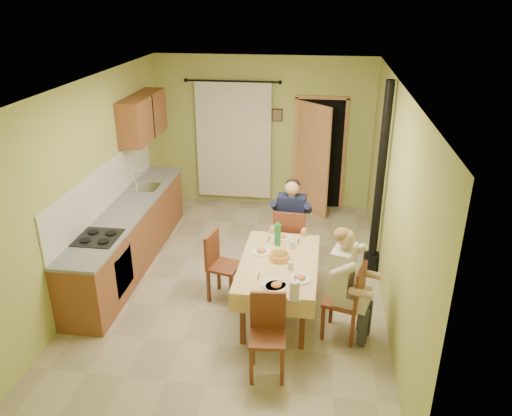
# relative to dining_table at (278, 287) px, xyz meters

# --- Properties ---
(floor) EXTENTS (4.00, 6.00, 0.01)m
(floor) POSITION_rel_dining_table_xyz_m (-0.63, 0.61, -0.38)
(floor) COLOR tan
(floor) RESTS_ON ground
(room_shell) EXTENTS (4.04, 6.04, 2.82)m
(room_shell) POSITION_rel_dining_table_xyz_m (-0.63, 0.61, 1.44)
(room_shell) COLOR #B3BC60
(room_shell) RESTS_ON ground
(kitchen_run) EXTENTS (0.64, 3.64, 1.56)m
(kitchen_run) POSITION_rel_dining_table_xyz_m (-2.34, 1.01, 0.10)
(kitchen_run) COLOR brown
(kitchen_run) RESTS_ON ground
(upper_cabinets) EXTENTS (0.35, 1.40, 0.70)m
(upper_cabinets) POSITION_rel_dining_table_xyz_m (-2.45, 2.31, 1.57)
(upper_cabinets) COLOR brown
(upper_cabinets) RESTS_ON room_shell
(curtain) EXTENTS (1.70, 0.07, 2.22)m
(curtain) POSITION_rel_dining_table_xyz_m (-1.18, 3.51, 0.88)
(curtain) COLOR black
(curtain) RESTS_ON ground
(doorway) EXTENTS (0.96, 0.63, 2.15)m
(doorway) POSITION_rel_dining_table_xyz_m (0.36, 3.44, 0.67)
(doorway) COLOR black
(doorway) RESTS_ON ground
(dining_table) EXTENTS (0.99, 1.61, 0.76)m
(dining_table) POSITION_rel_dining_table_xyz_m (0.00, 0.00, 0.00)
(dining_table) COLOR #D8B578
(dining_table) RESTS_ON ground
(tableware) EXTENTS (0.78, 1.62, 0.33)m
(tableware) POSITION_rel_dining_table_xyz_m (0.04, -0.10, 0.43)
(tableware) COLOR white
(tableware) RESTS_ON dining_table
(chair_far) EXTENTS (0.48, 0.48, 1.02)m
(chair_far) POSITION_rel_dining_table_xyz_m (0.07, 1.09, -0.09)
(chair_far) COLOR brown
(chair_far) RESTS_ON ground
(chair_near) EXTENTS (0.41, 0.41, 0.94)m
(chair_near) POSITION_rel_dining_table_xyz_m (-0.01, -1.12, -0.09)
(chair_near) COLOR brown
(chair_near) RESTS_ON ground
(chair_right) EXTENTS (0.52, 0.52, 0.97)m
(chair_right) POSITION_rel_dining_table_xyz_m (0.81, -0.35, -0.09)
(chair_right) COLOR brown
(chair_right) RESTS_ON ground
(chair_left) EXTENTS (0.46, 0.46, 0.94)m
(chair_left) POSITION_rel_dining_table_xyz_m (-0.76, 0.26, -0.09)
(chair_left) COLOR brown
(chair_left) RESTS_ON ground
(man_far) EXTENTS (0.60, 0.48, 1.39)m
(man_far) POSITION_rel_dining_table_xyz_m (0.07, 1.10, 0.50)
(man_far) COLOR #141938
(man_far) RESTS_ON chair_far
(man_right) EXTENTS (0.57, 0.64, 1.39)m
(man_right) POSITION_rel_dining_table_xyz_m (0.79, -0.34, 0.50)
(man_right) COLOR beige
(man_right) RESTS_ON chair_right
(stove_flue) EXTENTS (0.24, 0.24, 2.80)m
(stove_flue) POSITION_rel_dining_table_xyz_m (1.27, 1.21, 0.64)
(stove_flue) COLOR black
(stove_flue) RESTS_ON ground
(picture_back) EXTENTS (0.19, 0.03, 0.23)m
(picture_back) POSITION_rel_dining_table_xyz_m (-0.38, 3.58, 1.37)
(picture_back) COLOR black
(picture_back) RESTS_ON room_shell
(picture_right) EXTENTS (0.03, 0.31, 0.21)m
(picture_right) POSITION_rel_dining_table_xyz_m (1.34, 1.81, 1.47)
(picture_right) COLOR brown
(picture_right) RESTS_ON room_shell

